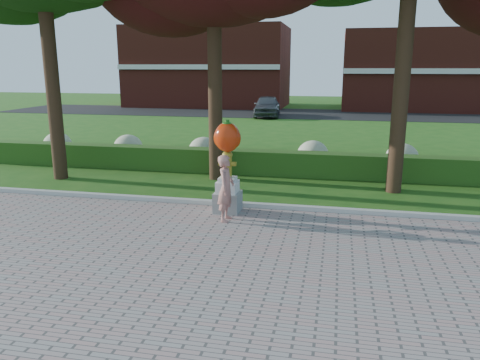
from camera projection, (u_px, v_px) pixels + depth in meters
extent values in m
plane|color=#1F5214|center=(237.00, 253.00, 9.19)|extent=(100.00, 100.00, 0.00)
cube|color=#ADADA5|center=(262.00, 206.00, 12.03)|extent=(40.00, 0.18, 0.15)
cube|color=#244D16|center=(281.00, 163.00, 15.75)|extent=(24.00, 0.70, 0.80)
ellipsoid|color=beige|center=(58.00, 145.00, 18.47)|extent=(1.10, 1.10, 0.99)
ellipsoid|color=beige|center=(128.00, 148.00, 17.87)|extent=(1.10, 1.10, 0.99)
ellipsoid|color=beige|center=(204.00, 150.00, 17.27)|extent=(1.10, 1.10, 0.99)
ellipsoid|color=beige|center=(313.00, 155.00, 16.46)|extent=(1.10, 1.10, 0.99)
ellipsoid|color=beige|center=(402.00, 158.00, 15.86)|extent=(1.10, 1.10, 0.99)
cube|color=black|center=(315.00, 114.00, 35.80)|extent=(50.00, 8.00, 0.02)
cube|color=maroon|center=(209.00, 67.00, 42.68)|extent=(14.00, 8.00, 7.00)
cube|color=maroon|center=(416.00, 71.00, 39.13)|extent=(12.00, 8.00, 6.40)
cylinder|color=black|center=(51.00, 73.00, 14.55)|extent=(0.44, 0.44, 6.72)
cylinder|color=black|center=(215.00, 83.00, 14.56)|extent=(0.44, 0.44, 6.16)
cylinder|color=black|center=(403.00, 64.00, 12.85)|extent=(0.44, 0.44, 7.28)
cube|color=gray|center=(228.00, 202.00, 11.65)|extent=(0.64, 0.64, 0.50)
cube|color=silver|center=(228.00, 187.00, 11.56)|extent=(0.51, 0.51, 0.28)
cube|color=silver|center=(228.00, 179.00, 11.52)|extent=(0.41, 0.41, 0.10)
cylinder|color=olive|center=(227.00, 166.00, 11.44)|extent=(0.22, 0.22, 0.56)
ellipsoid|color=olive|center=(227.00, 155.00, 11.37)|extent=(0.26, 0.26, 0.18)
cylinder|color=olive|center=(221.00, 163.00, 11.46)|extent=(0.12, 0.11, 0.11)
cylinder|color=olive|center=(234.00, 164.00, 11.39)|extent=(0.12, 0.11, 0.11)
cylinder|color=olive|center=(226.00, 165.00, 11.28)|extent=(0.12, 0.12, 0.12)
cylinder|color=olive|center=(227.00, 152.00, 11.35)|extent=(0.08, 0.08, 0.05)
ellipsoid|color=#B92A09|center=(227.00, 137.00, 11.27)|extent=(0.63, 0.56, 0.73)
ellipsoid|color=#B92A09|center=(220.00, 138.00, 11.31)|extent=(0.31, 0.31, 0.46)
ellipsoid|color=#B92A09|center=(235.00, 138.00, 11.24)|extent=(0.31, 0.31, 0.46)
cylinder|color=#1D5B14|center=(227.00, 122.00, 11.18)|extent=(0.10, 0.10, 0.12)
ellipsoid|color=#1D5B14|center=(227.00, 124.00, 11.19)|extent=(0.24, 0.24, 0.08)
imported|color=#AF6F64|center=(226.00, 188.00, 10.87)|extent=(0.39, 0.58, 1.56)
imported|color=#44474C|center=(267.00, 106.00, 33.73)|extent=(2.19, 4.57, 1.51)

